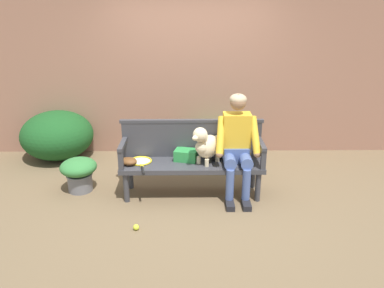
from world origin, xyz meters
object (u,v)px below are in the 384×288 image
Objects in this scene: person_seated at (237,142)px; tennis_ball at (136,227)px; garden_bench at (192,167)px; dog_on_bench at (206,145)px; sports_bag at (186,155)px; tennis_racket at (141,162)px; potted_plant at (79,172)px; baseball_glove at (129,161)px.

person_seated is 1.59m from tennis_ball.
garden_bench is 0.36m from dog_on_bench.
person_seated reaches higher than garden_bench.
garden_bench reaches higher than tennis_ball.
garden_bench is 0.17m from sports_bag.
dog_on_bench is 0.86× the size of tennis_racket.
person_seated reaches higher than potted_plant.
baseball_glove is at bearing 102.15° from tennis_ball.
tennis_ball is (-0.80, -0.80, -0.66)m from dog_on_bench.
garden_bench is 0.80m from baseball_glove.
baseball_glove reaches higher than garden_bench.
sports_bag is at bearing 6.95° from tennis_racket.
tennis_racket is 8.80× the size of tennis_ball.
sports_bag is (0.72, 0.14, 0.03)m from baseball_glove.
garden_bench is 3.09× the size of tennis_racket.
baseball_glove is 0.74m from potted_plant.
person_seated reaches higher than tennis_racket.
person_seated is 1.37m from baseball_glove.
potted_plant reaches higher than garden_bench.
tennis_racket is at bearing 178.99° from person_seated.
tennis_racket is (-0.82, 0.04, -0.24)m from dog_on_bench.
tennis_ball is 1.30m from potted_plant.
baseball_glove is 0.91m from tennis_ball.
person_seated is at bearing -1.01° from tennis_racket.
dog_on_bench is (-0.38, -0.02, -0.02)m from person_seated.
tennis_racket is at bearing 91.63° from tennis_ball.
person_seated is 5.98× the size of baseball_glove.
dog_on_bench is 0.33m from sports_bag.
baseball_glove is 0.46× the size of potted_plant.
sports_bag is 1.17m from tennis_ball.
garden_bench is at bearing 178.82° from person_seated.
baseball_glove is (-0.79, -0.06, 0.10)m from garden_bench.
person_seated is 2.78× the size of potted_plant.
dog_on_bench is 1.79× the size of sports_bag.
tennis_racket is 0.86m from potted_plant.
tennis_ball is at bearing -121.19° from sports_bag.
garden_bench is at bearing 24.73° from baseball_glove.
baseball_glove is at bearing -178.34° from dog_on_bench.
tennis_racket is 0.58m from sports_bag.
dog_on_bench reaches higher than garden_bench.
potted_plant is (-0.83, 0.11, -0.19)m from tennis_racket.
garden_bench is at bearing -4.70° from potted_plant.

